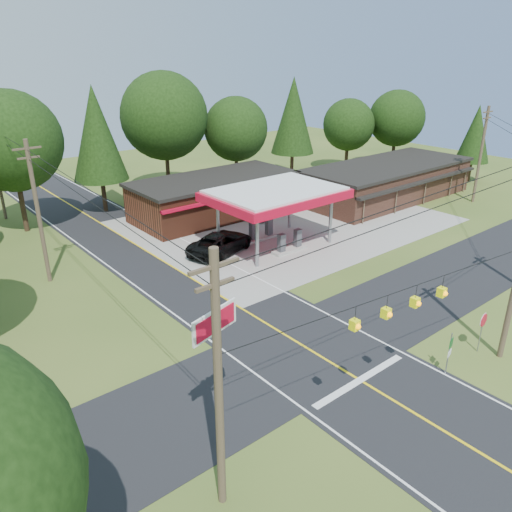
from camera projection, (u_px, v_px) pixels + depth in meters
ground at (309, 349)px, 27.47m from camera, size 120.00×120.00×0.00m
main_highway at (309, 349)px, 27.47m from camera, size 8.00×120.00×0.02m
cross_road at (309, 349)px, 27.47m from camera, size 70.00×7.00×0.02m
lane_center_yellow at (309, 349)px, 27.46m from camera, size 0.15×110.00×0.00m
gas_canopy at (276, 196)px, 40.36m from camera, size 10.60×7.40×4.88m
convenience_store at (215, 196)px, 48.96m from camera, size 16.40×7.55×3.80m
strip_building at (387, 181)px, 54.54m from camera, size 20.40×8.75×3.80m
utility_pole_near_left at (218, 383)px, 16.33m from camera, size 1.80×0.30×10.00m
utility_pole_far_left at (38, 211)px, 33.58m from camera, size 1.80×0.30×10.00m
utility_pole_far_right at (481, 154)px, 51.83m from camera, size 1.80×0.30×10.00m
overhead_beacons at (403, 292)px, 20.22m from camera, size 17.04×2.04×1.03m
treeline_backdrop at (117, 149)px, 42.15m from camera, size 70.27×51.59×13.30m
suv_car at (221, 243)px, 40.10m from camera, size 7.85×7.85×1.72m
sedan_car at (252, 212)px, 48.33m from camera, size 4.34×4.34×1.33m
big_stop_sign at (216, 347)px, 18.97m from camera, size 2.37×0.69×6.54m
octagonal_stop_sign at (483, 323)px, 26.62m from camera, size 0.83×0.13×2.38m
route_sign_post at (450, 350)px, 24.86m from camera, size 0.48×0.14×2.39m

